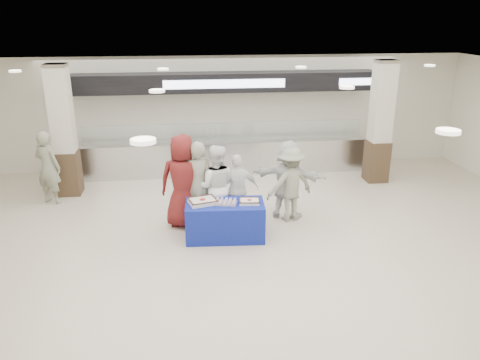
{
  "coord_description": "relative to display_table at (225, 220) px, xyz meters",
  "views": [
    {
      "loc": [
        -1.13,
        -7.26,
        4.28
      ],
      "look_at": [
        -0.02,
        1.6,
        1.1
      ],
      "focal_mm": 35.0,
      "sensor_mm": 36.0,
      "label": 1
    }
  ],
  "objects": [
    {
      "name": "cupcake_tray",
      "position": [
        0.01,
        -0.03,
        0.41
      ],
      "size": [
        0.5,
        0.42,
        0.07
      ],
      "color": "#A3A4A8",
      "rests_on": "display_table"
    },
    {
      "name": "sheet_cake_right",
      "position": [
        0.48,
        -0.06,
        0.42
      ],
      "size": [
        0.43,
        0.35,
        0.09
      ],
      "color": "white",
      "rests_on": "display_table"
    },
    {
      "name": "soldier_b",
      "position": [
        1.48,
        0.72,
        0.45
      ],
      "size": [
        1.2,
        0.9,
        1.65
      ],
      "primitive_type": "imported",
      "rotation": [
        0.0,
        0.0,
        3.44
      ],
      "color": "gray",
      "rests_on": "ground"
    },
    {
      "name": "civilian_white",
      "position": [
        1.45,
        0.86,
        0.51
      ],
      "size": [
        1.71,
        1.13,
        1.76
      ],
      "primitive_type": "imported",
      "rotation": [
        0.0,
        0.0,
        2.73
      ],
      "color": "silver",
      "rests_on": "ground"
    },
    {
      "name": "serving_line",
      "position": [
        0.37,
        4.14,
        0.78
      ],
      "size": [
        8.7,
        0.85,
        2.8
      ],
      "color": "silver",
      "rests_on": "ground"
    },
    {
      "name": "civilian_maroon",
      "position": [
        -0.81,
        0.7,
        0.62
      ],
      "size": [
        1.08,
        0.81,
        1.99
      ],
      "primitive_type": "imported",
      "rotation": [
        0.0,
        0.0,
        2.95
      ],
      "color": "maroon",
      "rests_on": "ground"
    },
    {
      "name": "chef_tall",
      "position": [
        -0.13,
        0.64,
        0.51
      ],
      "size": [
        0.93,
        0.77,
        1.76
      ],
      "primitive_type": "imported",
      "rotation": [
        0.0,
        0.0,
        3.02
      ],
      "color": "white",
      "rests_on": "ground"
    },
    {
      "name": "ground",
      "position": [
        0.37,
        -1.25,
        -0.38
      ],
      "size": [
        14.0,
        14.0,
        0.0
      ],
      "primitive_type": "plane",
      "color": "beige",
      "rests_on": "ground"
    },
    {
      "name": "column_left",
      "position": [
        -3.63,
        2.95,
        1.15
      ],
      "size": [
        0.55,
        0.55,
        3.2
      ],
      "color": "#372719",
      "rests_on": "ground"
    },
    {
      "name": "chef_short",
      "position": [
        0.34,
        0.64,
        0.4
      ],
      "size": [
        0.96,
        0.53,
        1.55
      ],
      "primitive_type": "imported",
      "rotation": [
        0.0,
        0.0,
        3.31
      ],
      "color": "white",
      "rests_on": "ground"
    },
    {
      "name": "column_right",
      "position": [
        4.37,
        2.95,
        1.15
      ],
      "size": [
        0.55,
        0.55,
        3.2
      ],
      "color": "#372719",
      "rests_on": "ground"
    },
    {
      "name": "soldier_bg",
      "position": [
        -3.95,
        2.39,
        0.5
      ],
      "size": [
        0.76,
        0.65,
        1.76
      ],
      "primitive_type": "imported",
      "rotation": [
        0.0,
        0.0,
        2.71
      ],
      "color": "gray",
      "rests_on": "ground"
    },
    {
      "name": "sheet_cake_left",
      "position": [
        -0.44,
        0.04,
        0.43
      ],
      "size": [
        0.6,
        0.51,
        0.1
      ],
      "color": "white",
      "rests_on": "display_table"
    },
    {
      "name": "soldier_a",
      "position": [
        -0.5,
        0.64,
        0.56
      ],
      "size": [
        0.71,
        0.5,
        1.86
      ],
      "primitive_type": "imported",
      "rotation": [
        0.0,
        0.0,
        3.06
      ],
      "color": "gray",
      "rests_on": "ground"
    },
    {
      "name": "display_table",
      "position": [
        0.0,
        0.0,
        0.0
      ],
      "size": [
        1.6,
        0.88,
        0.75
      ],
      "primitive_type": "cube",
      "rotation": [
        0.0,
        0.0,
        -0.07
      ],
      "color": "navy",
      "rests_on": "ground"
    }
  ]
}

